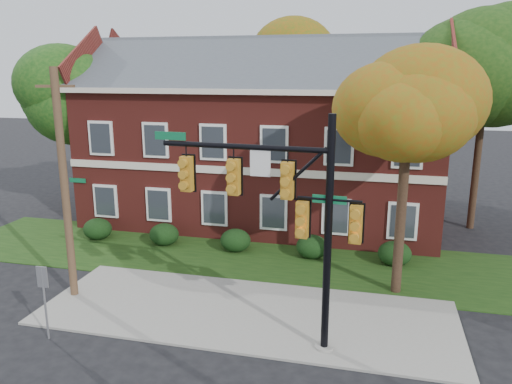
% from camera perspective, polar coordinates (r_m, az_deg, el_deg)
% --- Properties ---
extents(ground, '(120.00, 120.00, 0.00)m').
position_cam_1_polar(ground, '(16.62, -2.11, -15.28)').
color(ground, black).
rests_on(ground, ground).
extents(sidewalk, '(14.00, 5.00, 0.08)m').
position_cam_1_polar(sidewalk, '(17.45, -1.19, -13.62)').
color(sidewalk, gray).
rests_on(sidewalk, ground).
extents(grass_strip, '(30.00, 6.00, 0.04)m').
position_cam_1_polar(grass_strip, '(21.89, 2.22, -7.80)').
color(grass_strip, '#193811').
rests_on(grass_strip, ground).
extents(apartment_building, '(18.80, 8.80, 9.74)m').
position_cam_1_polar(apartment_building, '(26.78, 0.69, 7.18)').
color(apartment_building, maroon).
rests_on(apartment_building, ground).
extents(hedge_far_left, '(1.40, 1.26, 1.05)m').
position_cam_1_polar(hedge_far_left, '(25.56, -17.65, -4.05)').
color(hedge_far_left, black).
rests_on(hedge_far_left, ground).
extents(hedge_left, '(1.40, 1.26, 1.05)m').
position_cam_1_polar(hedge_left, '(23.97, -10.46, -4.80)').
color(hedge_left, black).
rests_on(hedge_left, ground).
extents(hedge_center, '(1.40, 1.26, 1.05)m').
position_cam_1_polar(hedge_center, '(22.80, -2.36, -5.54)').
color(hedge_center, black).
rests_on(hedge_center, ground).
extents(hedge_right, '(1.40, 1.26, 1.05)m').
position_cam_1_polar(hedge_right, '(22.14, 6.43, -6.23)').
color(hedge_right, black).
rests_on(hedge_right, ground).
extents(hedge_far_right, '(1.40, 1.26, 1.05)m').
position_cam_1_polar(hedge_far_right, '(22.01, 15.56, -6.79)').
color(hedge_far_right, black).
rests_on(hedge_far_right, ground).
extents(tree_near_right, '(4.50, 4.25, 8.58)m').
position_cam_1_polar(tree_near_right, '(17.91, 17.77, 8.65)').
color(tree_near_right, black).
rests_on(tree_near_right, ground).
extents(tree_left_rear, '(5.40, 5.10, 8.88)m').
position_cam_1_polar(tree_left_rear, '(29.41, -18.95, 10.36)').
color(tree_left_rear, black).
rests_on(tree_left_rear, ground).
extents(tree_right_rear, '(6.30, 5.95, 10.62)m').
position_cam_1_polar(tree_right_rear, '(27.28, 25.62, 12.59)').
color(tree_right_rear, black).
rests_on(tree_right_rear, ground).
extents(tree_far_rear, '(6.84, 6.46, 11.52)m').
position_cam_1_polar(tree_far_rear, '(34.08, 6.09, 15.02)').
color(tree_far_rear, black).
rests_on(tree_far_rear, ground).
extents(traffic_signal, '(6.23, 0.74, 6.95)m').
position_cam_1_polar(traffic_signal, '(14.12, 3.34, -1.66)').
color(traffic_signal, gray).
rests_on(traffic_signal, ground).
extents(utility_pole, '(1.24, 0.47, 8.18)m').
position_cam_1_polar(utility_pole, '(18.56, -21.04, 0.66)').
color(utility_pole, brown).
rests_on(utility_pole, ground).
extents(sign_post, '(0.35, 0.07, 2.38)m').
position_cam_1_polar(sign_post, '(16.60, -23.10, -10.28)').
color(sign_post, slate).
rests_on(sign_post, ground).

